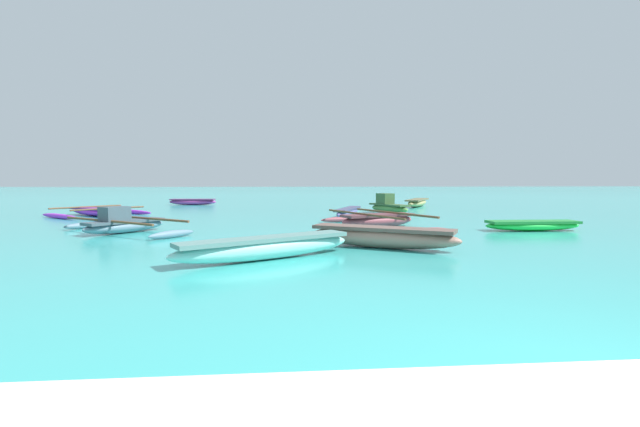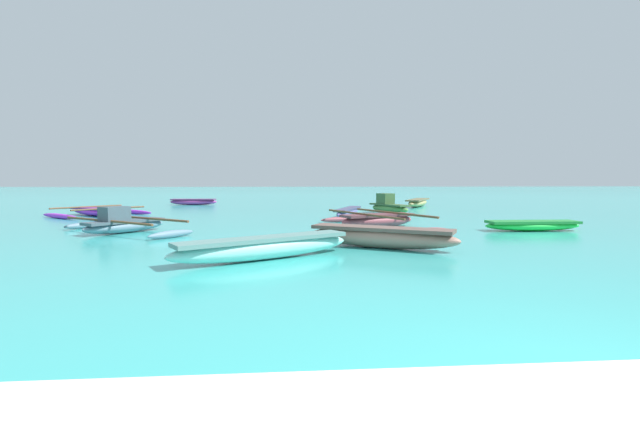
{
  "view_description": "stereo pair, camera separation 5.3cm",
  "coord_description": "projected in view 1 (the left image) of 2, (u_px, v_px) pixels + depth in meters",
  "views": [
    {
      "loc": [
        -2.45,
        -2.03,
        1.51
      ],
      "look_at": [
        -1.08,
        14.64,
        0.25
      ],
      "focal_mm": 24.0,
      "sensor_mm": 36.0,
      "label": 1
    },
    {
      "loc": [
        -2.4,
        -2.04,
        1.51
      ],
      "look_at": [
        -1.08,
        14.64,
        0.25
      ],
      "focal_mm": 24.0,
      "sensor_mm": 36.0,
      "label": 2
    }
  ],
  "objects": [
    {
      "name": "moored_boat_5",
      "position": [
        388.0,
        206.0,
        20.23
      ],
      "size": [
        1.61,
        2.78,
        0.94
      ],
      "rotation": [
        0.0,
        0.0,
        -1.2
      ],
      "color": "#519044",
      "rests_on": "ground_plane"
    },
    {
      "name": "moored_boat_6",
      "position": [
        532.0,
        225.0,
        13.09
      ],
      "size": [
        2.97,
        0.76,
        0.31
      ],
      "rotation": [
        0.0,
        0.0,
        -0.01
      ],
      "color": "#26DB49",
      "rests_on": "ground_plane"
    },
    {
      "name": "moored_boat_7",
      "position": [
        193.0,
        202.0,
        27.36
      ],
      "size": [
        3.06,
        1.01,
        0.39
      ],
      "rotation": [
        0.0,
        0.0,
        -0.09
      ],
      "color": "#9B3990",
      "rests_on": "ground_plane"
    },
    {
      "name": "moored_boat_8",
      "position": [
        267.0,
        247.0,
        8.28
      ],
      "size": [
        3.6,
        2.44,
        0.44
      ],
      "rotation": [
        0.0,
        0.0,
        0.53
      ],
      "color": "#92E0D7",
      "rests_on": "ground_plane"
    },
    {
      "name": "moored_boat_0",
      "position": [
        98.0,
        212.0,
        18.59
      ],
      "size": [
        4.48,
        4.52,
        0.4
      ],
      "rotation": [
        0.0,
        0.0,
        -0.7
      ],
      "color": "#AB30D6",
      "rests_on": "ground_plane"
    },
    {
      "name": "moored_boat_1",
      "position": [
        124.0,
        224.0,
        12.53
      ],
      "size": [
        4.39,
        3.87,
        0.79
      ],
      "rotation": [
        0.0,
        0.0,
        0.91
      ],
      "color": "slate",
      "rests_on": "ground_plane"
    },
    {
      "name": "moored_boat_3",
      "position": [
        348.0,
        212.0,
        18.3
      ],
      "size": [
        1.72,
        3.42,
        0.37
      ],
      "rotation": [
        0.0,
        0.0,
        1.2
      ],
      "color": "#6365A2",
      "rests_on": "ground_plane"
    },
    {
      "name": "moored_boat_2",
      "position": [
        417.0,
        202.0,
        25.62
      ],
      "size": [
        2.59,
        3.93,
        0.46
      ],
      "rotation": [
        0.0,
        0.0,
        1.09
      ],
      "color": "tan",
      "rests_on": "ground_plane"
    },
    {
      "name": "moored_boat_9",
      "position": [
        382.0,
        236.0,
        9.71
      ],
      "size": [
        3.37,
        2.34,
        0.48
      ],
      "rotation": [
        0.0,
        0.0,
        -0.53
      ],
      "color": "#A67666",
      "rests_on": "ground_plane"
    },
    {
      "name": "moored_boat_4",
      "position": [
        378.0,
        220.0,
        14.0
      ],
      "size": [
        3.56,
        4.95,
        0.5
      ],
      "rotation": [
        0.0,
        0.0,
        0.4
      ],
      "color": "#94444E",
      "rests_on": "ground_plane"
    }
  ]
}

